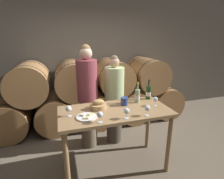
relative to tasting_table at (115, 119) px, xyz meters
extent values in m
plane|color=#726654|center=(0.00, 0.00, -0.80)|extent=(10.00, 10.00, 0.00)
cube|color=#60594F|center=(0.00, 2.05, 0.80)|extent=(10.00, 0.12, 3.20)
cylinder|color=#9E7042|center=(-1.68, 1.48, -0.43)|extent=(0.75, 0.91, 0.75)
cylinder|color=#2D2D33|center=(-1.68, 1.19, -0.43)|extent=(0.76, 0.02, 0.76)
cylinder|color=#2D2D33|center=(-1.68, 1.77, -0.43)|extent=(0.76, 0.02, 0.76)
cylinder|color=#9E7042|center=(-0.84, 1.48, -0.43)|extent=(0.75, 0.91, 0.75)
cylinder|color=#2D2D33|center=(-0.84, 1.19, -0.43)|extent=(0.76, 0.02, 0.76)
cylinder|color=#2D2D33|center=(-0.84, 1.77, -0.43)|extent=(0.76, 0.02, 0.76)
cylinder|color=#9E7042|center=(0.00, 1.48, -0.43)|extent=(0.75, 0.91, 0.75)
cylinder|color=#2D2D33|center=(0.00, 1.19, -0.43)|extent=(0.76, 0.02, 0.76)
cylinder|color=#2D2D33|center=(0.00, 1.77, -0.43)|extent=(0.76, 0.02, 0.76)
cylinder|color=#9E7042|center=(0.84, 1.48, -0.43)|extent=(0.75, 0.91, 0.75)
cylinder|color=#2D2D33|center=(0.84, 1.19, -0.43)|extent=(0.76, 0.02, 0.76)
cylinder|color=#2D2D33|center=(0.84, 1.77, -0.43)|extent=(0.76, 0.02, 0.76)
cylinder|color=#9E7042|center=(1.68, 1.48, -0.43)|extent=(0.75, 0.91, 0.75)
cylinder|color=#2D2D33|center=(1.68, 1.19, -0.43)|extent=(0.76, 0.02, 0.76)
cylinder|color=#2D2D33|center=(1.68, 1.77, -0.43)|extent=(0.76, 0.02, 0.76)
cylinder|color=#9E7042|center=(-1.26, 1.48, 0.24)|extent=(0.75, 0.91, 0.75)
cylinder|color=#2D2D33|center=(-1.26, 1.19, 0.24)|extent=(0.76, 0.02, 0.76)
cylinder|color=#2D2D33|center=(-1.26, 1.77, 0.24)|extent=(0.76, 0.02, 0.76)
cylinder|color=#9E7042|center=(-0.42, 1.48, 0.24)|extent=(0.75, 0.91, 0.75)
cylinder|color=#2D2D33|center=(-0.42, 1.19, 0.24)|extent=(0.76, 0.02, 0.76)
cylinder|color=#2D2D33|center=(-0.42, 1.77, 0.24)|extent=(0.76, 0.02, 0.76)
cylinder|color=#9E7042|center=(0.42, 1.48, 0.24)|extent=(0.75, 0.91, 0.75)
cylinder|color=#2D2D33|center=(0.42, 1.19, 0.24)|extent=(0.76, 0.02, 0.76)
cylinder|color=#2D2D33|center=(0.42, 1.77, 0.24)|extent=(0.76, 0.02, 0.76)
cylinder|color=#9E7042|center=(1.26, 1.48, 0.24)|extent=(0.75, 0.91, 0.75)
cylinder|color=#2D2D33|center=(1.26, 1.19, 0.24)|extent=(0.76, 0.02, 0.76)
cylinder|color=#2D2D33|center=(1.26, 1.77, 0.24)|extent=(0.76, 0.02, 0.76)
cylinder|color=#99754C|center=(-0.70, -0.30, -0.35)|extent=(0.06, 0.06, 0.90)
cylinder|color=#99754C|center=(0.70, -0.30, -0.35)|extent=(0.06, 0.06, 0.90)
cylinder|color=#99754C|center=(-0.70, 0.30, -0.35)|extent=(0.06, 0.06, 0.90)
cylinder|color=#99754C|center=(0.70, 0.30, -0.35)|extent=(0.06, 0.06, 0.90)
cube|color=#99754C|center=(0.00, 0.00, 0.12)|extent=(1.51, 0.73, 0.04)
cylinder|color=#756651|center=(-0.26, 0.68, -0.37)|extent=(0.28, 0.28, 0.86)
cylinder|color=#8C3D47|center=(-0.26, 0.68, 0.40)|extent=(0.34, 0.34, 0.68)
sphere|color=beige|center=(-0.26, 0.68, 0.85)|extent=(0.20, 0.20, 0.20)
sphere|color=olive|center=(-0.26, 0.69, 0.90)|extent=(0.16, 0.16, 0.16)
cylinder|color=#4C4238|center=(0.21, 0.68, -0.41)|extent=(0.28, 0.28, 0.78)
cylinder|color=beige|center=(0.21, 0.68, 0.29)|extent=(0.34, 0.34, 0.62)
sphere|color=tan|center=(0.21, 0.68, 0.68)|extent=(0.17, 0.17, 0.17)
sphere|color=#75604C|center=(0.21, 0.69, 0.73)|extent=(0.14, 0.14, 0.14)
cylinder|color=#193819|center=(0.64, 0.26, 0.24)|extent=(0.08, 0.08, 0.20)
cylinder|color=#193819|center=(0.64, 0.26, 0.39)|extent=(0.03, 0.03, 0.09)
cylinder|color=black|center=(0.64, 0.26, 0.44)|extent=(0.03, 0.03, 0.02)
cylinder|color=white|center=(0.64, 0.26, 0.22)|extent=(0.08, 0.08, 0.06)
cylinder|color=#ADBC7F|center=(0.41, 0.18, 0.24)|extent=(0.08, 0.08, 0.20)
cylinder|color=#ADBC7F|center=(0.41, 0.18, 0.38)|extent=(0.03, 0.03, 0.09)
cylinder|color=gold|center=(0.41, 0.18, 0.44)|extent=(0.03, 0.03, 0.02)
cylinder|color=white|center=(0.41, 0.18, 0.22)|extent=(0.08, 0.08, 0.06)
cylinder|color=navy|center=(0.18, 0.13, 0.20)|extent=(0.10, 0.10, 0.12)
cylinder|color=navy|center=(0.18, 0.13, 0.25)|extent=(0.11, 0.11, 0.01)
cylinder|color=tan|center=(-0.21, 0.10, 0.17)|extent=(0.22, 0.22, 0.07)
ellipsoid|color=tan|center=(-0.21, 0.10, 0.24)|extent=(0.17, 0.10, 0.08)
cylinder|color=white|center=(-0.41, -0.11, 0.14)|extent=(0.26, 0.26, 0.01)
cube|color=beige|center=(-0.36, -0.09, 0.16)|extent=(0.07, 0.06, 0.02)
cube|color=beige|center=(-0.46, -0.08, 0.16)|extent=(0.07, 0.07, 0.02)
cube|color=#E0CC7F|center=(-0.42, -0.17, 0.16)|extent=(0.05, 0.06, 0.02)
cylinder|color=white|center=(-0.61, -0.01, 0.14)|extent=(0.06, 0.06, 0.00)
cylinder|color=white|center=(-0.61, -0.01, 0.17)|extent=(0.01, 0.01, 0.06)
sphere|color=white|center=(-0.61, -0.01, 0.24)|extent=(0.07, 0.07, 0.07)
cylinder|color=white|center=(-0.28, -0.29, 0.14)|extent=(0.06, 0.06, 0.00)
cylinder|color=white|center=(-0.28, -0.29, 0.17)|extent=(0.01, 0.01, 0.06)
sphere|color=white|center=(-0.28, -0.29, 0.24)|extent=(0.07, 0.07, 0.07)
cylinder|color=white|center=(0.05, -0.28, 0.14)|extent=(0.06, 0.06, 0.00)
cylinder|color=white|center=(0.05, -0.28, 0.17)|extent=(0.01, 0.01, 0.06)
sphere|color=white|center=(0.05, -0.28, 0.24)|extent=(0.07, 0.07, 0.07)
cylinder|color=white|center=(0.33, -0.28, 0.14)|extent=(0.06, 0.06, 0.00)
cylinder|color=white|center=(0.33, -0.28, 0.17)|extent=(0.01, 0.01, 0.06)
sphere|color=white|center=(0.33, -0.28, 0.24)|extent=(0.07, 0.07, 0.07)
cylinder|color=white|center=(0.60, -0.03, 0.14)|extent=(0.06, 0.06, 0.00)
cylinder|color=white|center=(0.60, -0.03, 0.17)|extent=(0.01, 0.01, 0.06)
sphere|color=white|center=(0.60, -0.03, 0.24)|extent=(0.07, 0.07, 0.07)
camera|label=1|loc=(-0.68, -2.09, 1.11)|focal=28.00mm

